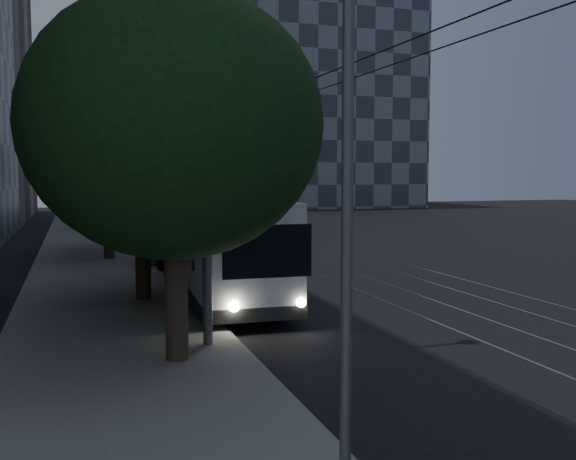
# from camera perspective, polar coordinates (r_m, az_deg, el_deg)

# --- Properties ---
(ground) EXTENTS (120.00, 120.00, 0.00)m
(ground) POSITION_cam_1_polar(r_m,az_deg,el_deg) (19.16, 7.76, -6.34)
(ground) COLOR black
(ground) RESTS_ON ground
(sidewalk) EXTENTS (5.00, 90.00, 0.15)m
(sidewalk) POSITION_cam_1_polar(r_m,az_deg,el_deg) (37.05, -17.02, -0.92)
(sidewalk) COLOR gray
(sidewalk) RESTS_ON ground
(tram_rails) EXTENTS (4.52, 90.00, 0.02)m
(tram_rails) POSITION_cam_1_polar(r_m,az_deg,el_deg) (38.59, -2.01, -0.57)
(tram_rails) COLOR #9C9CA5
(tram_rails) RESTS_ON ground
(overhead_wires) EXTENTS (2.23, 90.00, 6.00)m
(overhead_wires) POSITION_cam_1_polar(r_m,az_deg,el_deg) (37.01, -13.24, 4.43)
(overhead_wires) COLOR black
(overhead_wires) RESTS_ON ground
(building_distant_right) EXTENTS (22.00, 18.00, 24.00)m
(building_distant_right) POSITION_cam_1_polar(r_m,az_deg,el_deg) (76.96, 1.77, 11.15)
(building_distant_right) COLOR #383E47
(building_distant_right) RESTS_ON ground
(trolleybus) EXTENTS (3.01, 11.93, 5.63)m
(trolleybus) POSITION_cam_1_polar(r_m,az_deg,el_deg) (20.62, -6.50, -0.94)
(trolleybus) COLOR white
(trolleybus) RESTS_ON ground
(pickup_silver) EXTENTS (4.05, 5.74, 1.46)m
(pickup_silver) POSITION_cam_1_polar(r_m,az_deg,el_deg) (27.92, -10.01, -1.30)
(pickup_silver) COLOR silver
(pickup_silver) RESTS_ON ground
(car_white_a) EXTENTS (1.84, 3.72, 1.22)m
(car_white_a) POSITION_cam_1_polar(r_m,az_deg,el_deg) (34.39, -8.90, -0.31)
(car_white_a) COLOR silver
(car_white_a) RESTS_ON ground
(car_white_b) EXTENTS (2.67, 5.56, 1.56)m
(car_white_b) POSITION_cam_1_polar(r_m,az_deg,el_deg) (37.52, -11.30, 0.36)
(car_white_b) COLOR silver
(car_white_b) RESTS_ON ground
(car_white_c) EXTENTS (2.07, 4.14, 1.30)m
(car_white_c) POSITION_cam_1_polar(r_m,az_deg,el_deg) (45.75, -12.54, 0.99)
(car_white_c) COLOR silver
(car_white_c) RESTS_ON ground
(car_white_d) EXTENTS (1.63, 3.89, 1.32)m
(car_white_d) POSITION_cam_1_polar(r_m,az_deg,el_deg) (51.74, -12.11, 1.46)
(car_white_d) COLOR #B4B3B8
(car_white_d) RESTS_ON ground
(tree_0) EXTENTS (5.72, 5.72, 7.27)m
(tree_0) POSITION_cam_1_polar(r_m,az_deg,el_deg) (12.47, -10.13, 9.19)
(tree_0) COLOR #2F241A
(tree_0) RESTS_ON ground
(tree_1) EXTENTS (5.72, 5.72, 6.94)m
(tree_1) POSITION_cam_1_polar(r_m,az_deg,el_deg) (18.85, -12.95, 6.72)
(tree_1) COLOR #2F241A
(tree_1) RESTS_ON ground
(tree_2) EXTENTS (4.21, 4.21, 6.02)m
(tree_2) POSITION_cam_1_polar(r_m,az_deg,el_deg) (28.31, -15.79, 5.52)
(tree_2) COLOR #2F241A
(tree_2) RESTS_ON ground
(tree_3) EXTENTS (4.85, 4.85, 6.93)m
(tree_3) POSITION_cam_1_polar(r_m,az_deg,el_deg) (32.92, -15.58, 6.51)
(tree_3) COLOR #2F241A
(tree_3) RESTS_ON ground
(tree_4) EXTENTS (4.50, 4.50, 6.11)m
(tree_4) POSITION_cam_1_polar(r_m,az_deg,el_deg) (43.77, -16.06, 5.22)
(tree_4) COLOR #2F241A
(tree_4) RESTS_ON ground
(tree_5) EXTENTS (4.93, 4.93, 6.67)m
(tree_5) POSITION_cam_1_polar(r_m,az_deg,el_deg) (53.49, -16.50, 5.53)
(tree_5) COLOR #2F241A
(tree_5) RESTS_ON ground
(streetlamp_near) EXTENTS (2.56, 0.44, 10.66)m
(streetlamp_near) POSITION_cam_1_polar(r_m,az_deg,el_deg) (13.81, -5.62, 15.94)
(streetlamp_near) COLOR #58585B
(streetlamp_near) RESTS_ON ground
(streetlamp_far) EXTENTS (2.26, 0.44, 9.25)m
(streetlamp_far) POSITION_cam_1_polar(r_m,az_deg,el_deg) (38.05, -14.08, 7.65)
(streetlamp_far) COLOR #58585B
(streetlamp_far) RESTS_ON ground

